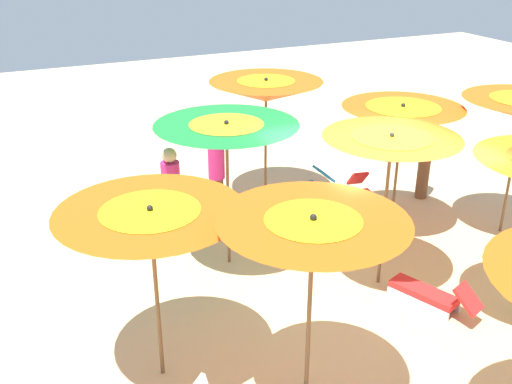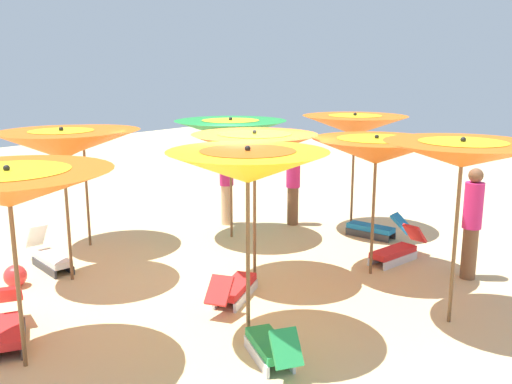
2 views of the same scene
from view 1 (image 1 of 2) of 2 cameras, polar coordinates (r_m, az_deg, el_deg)
ground at (r=9.30m, az=10.21°, el=-9.46°), size 35.29×35.29×0.04m
beach_umbrella_0 at (r=6.71m, az=-9.86°, el=-3.11°), size 2.10×2.10×2.28m
beach_umbrella_1 at (r=6.05m, az=5.34°, el=-4.41°), size 1.95×1.95×2.46m
beach_umbrella_3 at (r=9.02m, az=-2.79°, el=5.35°), size 2.17×2.17×2.40m
beach_umbrella_4 at (r=8.64m, az=12.59°, el=3.98°), size 1.93×1.93×2.42m
beach_umbrella_6 at (r=11.36m, az=0.95°, el=9.52°), size 2.12×2.12×2.45m
beach_umbrella_7 at (r=10.52m, az=13.60°, el=6.82°), size 2.05×2.05×2.31m
lounger_2 at (r=11.83m, az=10.51°, el=-0.61°), size 0.56×1.31×0.58m
lounger_4 at (r=12.14m, az=4.16°, el=0.43°), size 1.34×0.35×0.57m
lounger_5 at (r=9.11m, az=16.05°, el=-9.28°), size 0.79×1.36×0.55m
beachgoer_0 at (r=10.93m, az=-3.74°, el=1.87°), size 0.30×0.30×1.77m
beachgoer_1 at (r=12.26m, az=15.72°, el=3.60°), size 0.30×0.30×1.81m
beachgoer_2 at (r=9.81m, az=-7.93°, el=-0.68°), size 0.30×0.30×1.86m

